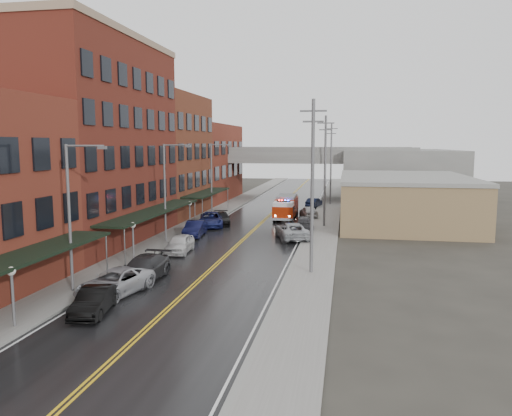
{
  "coord_description": "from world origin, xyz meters",
  "views": [
    {
      "loc": [
        9.47,
        -19.03,
        9.02
      ],
      "look_at": [
        1.14,
        26.87,
        3.0
      ],
      "focal_mm": 35.0,
      "sensor_mm": 36.0,
      "label": 1
    }
  ],
  "objects": [
    {
      "name": "street_lamp_0",
      "position": [
        -6.55,
        8.0,
        5.19
      ],
      "size": [
        2.64,
        0.22,
        9.0
      ],
      "color": "#59595B",
      "rests_on": "ground"
    },
    {
      "name": "brick_building_far",
      "position": [
        -13.3,
        58.0,
        6.0
      ],
      "size": [
        9.0,
        20.0,
        12.0
      ],
      "primitive_type": "cube",
      "color": "maroon",
      "rests_on": "ground"
    },
    {
      "name": "parked_car_left_4",
      "position": [
        -4.07,
        19.94,
        0.76
      ],
      "size": [
        2.13,
        4.61,
        1.53
      ],
      "primitive_type": "imported",
      "rotation": [
        0.0,
        0.0,
        0.07
      ],
      "color": "silver",
      "rests_on": "ground"
    },
    {
      "name": "globe_lamp_0",
      "position": [
        -6.4,
        2.0,
        2.31
      ],
      "size": [
        0.44,
        0.44,
        3.12
      ],
      "color": "#59595B",
      "rests_on": "ground"
    },
    {
      "name": "ground",
      "position": [
        0.0,
        0.0,
        0.0
      ],
      "size": [
        220.0,
        220.0,
        0.0
      ],
      "primitive_type": "plane",
      "color": "#2D2B26",
      "rests_on": "ground"
    },
    {
      "name": "sidewalk_left",
      "position": [
        -7.3,
        30.0,
        0.07
      ],
      "size": [
        3.0,
        160.0,
        0.15
      ],
      "primitive_type": "cube",
      "color": "slate",
      "rests_on": "ground"
    },
    {
      "name": "overpass",
      "position": [
        0.0,
        62.0,
        5.99
      ],
      "size": [
        40.0,
        10.0,
        7.5
      ],
      "color": "slate",
      "rests_on": "ground"
    },
    {
      "name": "parked_car_left_7",
      "position": [
        -4.25,
        34.8,
        0.68
      ],
      "size": [
        3.1,
        5.03,
        1.36
      ],
      "primitive_type": "imported",
      "rotation": [
        0.0,
        0.0,
        0.27
      ],
      "color": "black",
      "rests_on": "ground"
    },
    {
      "name": "right_far_block",
      "position": [
        18.0,
        70.0,
        4.0
      ],
      "size": [
        18.0,
        30.0,
        8.0
      ],
      "primitive_type": "cube",
      "color": "slate",
      "rests_on": "ground"
    },
    {
      "name": "utility_pole_1",
      "position": [
        7.2,
        35.0,
        6.31
      ],
      "size": [
        1.8,
        0.24,
        12.0
      ],
      "color": "#59595B",
      "rests_on": "ground"
    },
    {
      "name": "road",
      "position": [
        0.0,
        30.0,
        0.01
      ],
      "size": [
        11.0,
        160.0,
        0.02
      ],
      "primitive_type": "cube",
      "color": "black",
      "rests_on": "ground"
    },
    {
      "name": "utility_pole_2",
      "position": [
        7.2,
        55.0,
        6.31
      ],
      "size": [
        1.8,
        0.24,
        12.0
      ],
      "color": "#59595B",
      "rests_on": "ground"
    },
    {
      "name": "parked_car_left_2",
      "position": [
        -4.04,
        8.08,
        0.76
      ],
      "size": [
        3.57,
        5.86,
        1.52
      ],
      "primitive_type": "imported",
      "rotation": [
        0.0,
        0.0,
        -0.2
      ],
      "color": "#A2A3A9",
      "rests_on": "ground"
    },
    {
      "name": "awning_1",
      "position": [
        -7.49,
        23.0,
        2.99
      ],
      "size": [
        2.6,
        18.0,
        3.09
      ],
      "color": "black",
      "rests_on": "ground"
    },
    {
      "name": "street_lamp_2",
      "position": [
        -6.55,
        40.0,
        5.19
      ],
      "size": [
        2.64,
        0.22,
        9.0
      ],
      "color": "#59595B",
      "rests_on": "ground"
    },
    {
      "name": "street_lamp_1",
      "position": [
        -6.55,
        24.0,
        5.19
      ],
      "size": [
        2.64,
        0.22,
        9.0
      ],
      "color": "#59595B",
      "rests_on": "ground"
    },
    {
      "name": "curb_right",
      "position": [
        5.65,
        30.0,
        0.07
      ],
      "size": [
        0.3,
        160.0,
        0.15
      ],
      "primitive_type": "cube",
      "color": "gray",
      "rests_on": "ground"
    },
    {
      "name": "parked_car_left_6",
      "position": [
        -5.0,
        33.2,
        0.79
      ],
      "size": [
        3.81,
        6.11,
        1.57
      ],
      "primitive_type": "imported",
      "rotation": [
        0.0,
        0.0,
        0.22
      ],
      "color": "navy",
      "rests_on": "ground"
    },
    {
      "name": "parked_car_right_2",
      "position": [
        5.0,
        41.8,
        0.73
      ],
      "size": [
        2.87,
        4.61,
        1.46
      ],
      "primitive_type": "imported",
      "rotation": [
        0.0,
        0.0,
        3.43
      ],
      "color": "#B2B2B2",
      "rests_on": "ground"
    },
    {
      "name": "fire_truck",
      "position": [
        2.37,
        40.24,
        1.49
      ],
      "size": [
        3.11,
        7.58,
        2.75
      ],
      "rotation": [
        0.0,
        0.0,
        0.01
      ],
      "color": "maroon",
      "rests_on": "ground"
    },
    {
      "name": "parked_car_left_1",
      "position": [
        -3.6,
        4.7,
        0.7
      ],
      "size": [
        2.18,
        4.46,
        1.41
      ],
      "primitive_type": "imported",
      "rotation": [
        0.0,
        0.0,
        0.17
      ],
      "color": "black",
      "rests_on": "ground"
    },
    {
      "name": "awning_2",
      "position": [
        -7.49,
        40.5,
        2.99
      ],
      "size": [
        2.6,
        13.0,
        3.09
      ],
      "color": "black",
      "rests_on": "ground"
    },
    {
      "name": "parked_car_right_1",
      "position": [
        5.0,
        33.22,
        0.69
      ],
      "size": [
        2.93,
        5.06,
        1.38
      ],
      "primitive_type": "imported",
      "rotation": [
        0.0,
        0.0,
        3.36
      ],
      "color": "#2B2B2D",
      "rests_on": "ground"
    },
    {
      "name": "awning_0",
      "position": [
        -7.49,
        4.0,
        2.99
      ],
      "size": [
        2.6,
        16.0,
        3.09
      ],
      "color": "black",
      "rests_on": "ground"
    },
    {
      "name": "sidewalk_right",
      "position": [
        7.3,
        30.0,
        0.07
      ],
      "size": [
        3.0,
        160.0,
        0.15
      ],
      "primitive_type": "cube",
      "color": "slate",
      "rests_on": "ground"
    },
    {
      "name": "curb_left",
      "position": [
        -5.65,
        30.0,
        0.07
      ],
      "size": [
        0.3,
        160.0,
        0.15
      ],
      "primitive_type": "cube",
      "color": "gray",
      "rests_on": "ground"
    },
    {
      "name": "globe_lamp_1",
      "position": [
        -6.4,
        16.0,
        2.31
      ],
      "size": [
        0.44,
        0.44,
        3.12
      ],
      "color": "#59595B",
      "rests_on": "ground"
    },
    {
      "name": "tan_building",
      "position": [
        16.0,
        40.0,
        2.5
      ],
      "size": [
        14.0,
        22.0,
        5.0
      ],
      "primitive_type": "cube",
      "color": "olive",
      "rests_on": "ground"
    },
    {
      "name": "parked_car_left_5",
      "position": [
        -5.0,
        27.2,
        0.76
      ],
      "size": [
        1.99,
        4.76,
        1.53
      ],
      "primitive_type": "imported",
      "rotation": [
        0.0,
        0.0,
        0.08
      ],
      "color": "black",
      "rests_on": "ground"
    },
    {
      "name": "globe_lamp_2",
      "position": [
        -6.4,
        30.0,
        2.31
      ],
      "size": [
        0.44,
        0.44,
        3.12
      ],
      "color": "#59595B",
      "rests_on": "ground"
    },
    {
      "name": "parked_car_right_3",
      "position": [
        5.0,
        52.2,
        0.66
      ],
      "size": [
        2.29,
        4.23,
        1.32
      ],
      "primitive_type": "imported",
      "rotation": [
        0.0,
        0.0,
        2.91
      ],
      "color": "black",
      "rests_on": "ground"
    },
    {
      "name": "brick_building_b",
      "position": [
        -13.3,
        23.0,
        9.0
      ],
      "size": [
        9.0,
        20.0,
        18.0
      ],
      "primitive_type": "cube",
      "color": "#5A2217",
      "rests_on": "ground"
    },
    {
      "name": "utility_pole_0",
      "position": [
        7.2,
        15.0,
        6.31
      ],
      "size": [
        1.8,
        0.24,
        12.0
      ],
      "color": "#59595B",
      "rests_on": "ground"
    },
    {
      "name": "brick_building_c",
      "position": [
        -13.3,
        40.5,
        7.5
      ],
      "size": [
        9.0,
        15.0,
        15.0
      ],
      "primitive_type": "cube",
      "color": "brown",
      "rests_on": "ground"
    },
    {
      "name": "parked_car_right_0",
      "position": [
        4.5,
        27.51,
        0.8
      ],
      "size": [
        4.25,
        6.27,
        1.6
      ],
      "primitive_type": "imported",
      "rotation": [
        0.0,
        0.0,
        3.45
      ],
      "color": "#9FA2A7",
      "rests_on": "ground"
    },
    {
      "name": "parked_car_left_3",
      "position": [
        -3.6,
        11.3,
        0.81
      ],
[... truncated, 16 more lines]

